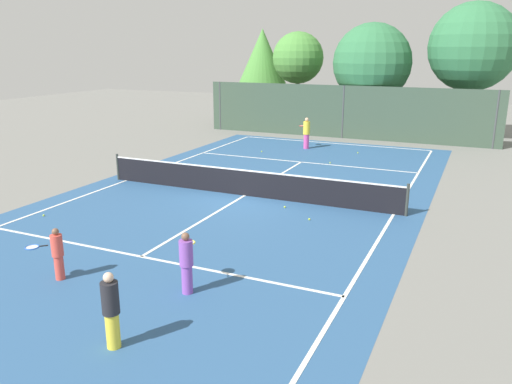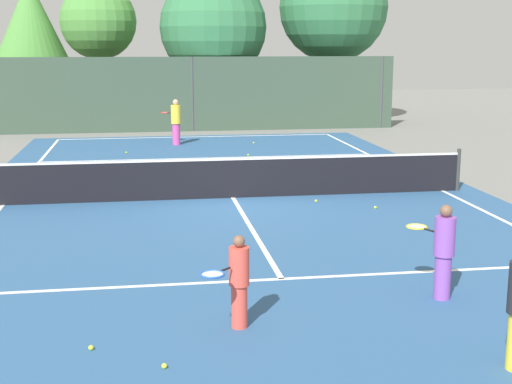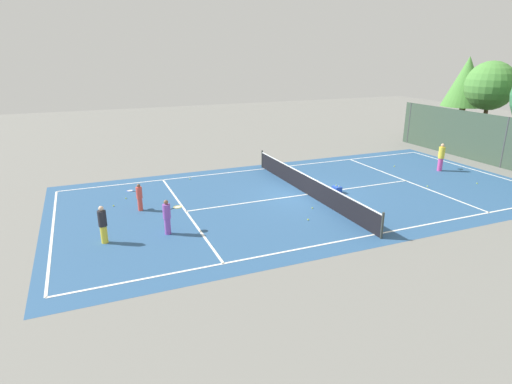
{
  "view_description": "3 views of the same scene",
  "coord_description": "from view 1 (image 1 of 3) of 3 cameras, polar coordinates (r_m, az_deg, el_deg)",
  "views": [
    {
      "loc": [
        7.9,
        -16.52,
        5.32
      ],
      "look_at": [
        1.06,
        -1.32,
        0.6
      ],
      "focal_mm": 35.57,
      "sensor_mm": 36.0,
      "label": 1
    },
    {
      "loc": [
        -2.16,
        -17.45,
        3.78
      ],
      "look_at": [
        0.17,
        -2.6,
        0.67
      ],
      "focal_mm": 50.75,
      "sensor_mm": 36.0,
      "label": 2
    },
    {
      "loc": [
        18.06,
        -10.41,
        6.97
      ],
      "look_at": [
        1.2,
        -3.39,
        0.93
      ],
      "focal_mm": 29.65,
      "sensor_mm": 36.0,
      "label": 3
    }
  ],
  "objects": [
    {
      "name": "ground_plane",
      "position": [
        19.07,
        -1.27,
        -0.4
      ],
      "size": [
        80.0,
        80.0,
        0.0
      ],
      "primitive_type": "plane",
      "color": "slate"
    },
    {
      "name": "court_surface",
      "position": [
        19.07,
        -1.27,
        -0.4
      ],
      "size": [
        13.0,
        25.0,
        0.01
      ],
      "color": "#2D5684",
      "rests_on": "ground_plane"
    },
    {
      "name": "tennis_net",
      "position": [
        18.94,
        -1.28,
        1.08
      ],
      "size": [
        11.9,
        0.1,
        1.1
      ],
      "color": "#333833",
      "rests_on": "ground_plane"
    },
    {
      "name": "perimeter_fence",
      "position": [
        31.75,
        9.77,
        8.85
      ],
      "size": [
        18.0,
        0.12,
        3.2
      ],
      "color": "#384C3D",
      "rests_on": "ground_plane"
    },
    {
      "name": "tree_0",
      "position": [
        37.66,
        0.73,
        14.96
      ],
      "size": [
        3.44,
        3.44,
        6.72
      ],
      "color": "brown",
      "rests_on": "ground_plane"
    },
    {
      "name": "tree_1",
      "position": [
        35.42,
        4.74,
        14.78
      ],
      "size": [
        3.43,
        3.43,
        6.45
      ],
      "color": "brown",
      "rests_on": "ground_plane"
    },
    {
      "name": "tree_2",
      "position": [
        33.03,
        23.22,
        14.74
      ],
      "size": [
        5.09,
        5.09,
        7.97
      ],
      "color": "brown",
      "rests_on": "ground_plane"
    },
    {
      "name": "tree_3",
      "position": [
        33.35,
        12.93,
        13.96
      ],
      "size": [
        4.86,
        4.86,
        6.91
      ],
      "color": "brown",
      "rests_on": "ground_plane"
    },
    {
      "name": "player_0",
      "position": [
        28.16,
        5.69,
        6.66
      ],
      "size": [
        0.82,
        0.83,
        1.71
      ],
      "color": "#D14799",
      "rests_on": "ground_plane"
    },
    {
      "name": "player_1",
      "position": [
        9.78,
        -15.99,
        -12.6
      ],
      "size": [
        0.32,
        0.32,
        1.5
      ],
      "color": "yellow",
      "rests_on": "ground_plane"
    },
    {
      "name": "player_2",
      "position": [
        12.95,
        -21.51,
        -6.41
      ],
      "size": [
        0.76,
        0.74,
        1.29
      ],
      "color": "#E54C3F",
      "rests_on": "ground_plane"
    },
    {
      "name": "player_3",
      "position": [
        11.5,
        -7.82,
        -7.79
      ],
      "size": [
        0.62,
        0.87,
        1.45
      ],
      "color": "purple",
      "rests_on": "ground_plane"
    },
    {
      "name": "ball_crate",
      "position": [
        20.23,
        1.55,
        1.08
      ],
      "size": [
        0.44,
        0.36,
        0.43
      ],
      "color": "blue",
      "rests_on": "ground_plane"
    },
    {
      "name": "tennis_ball_1",
      "position": [
        24.7,
        8.33,
        3.27
      ],
      "size": [
        0.07,
        0.07,
        0.07
      ],
      "primitive_type": "sphere",
      "color": "#CCE533",
      "rests_on": "ground_plane"
    },
    {
      "name": "tennis_ball_2",
      "position": [
        16.43,
        6.02,
        -3.06
      ],
      "size": [
        0.07,
        0.07,
        0.07
      ],
      "primitive_type": "sphere",
      "color": "#CCE533",
      "rests_on": "ground_plane"
    },
    {
      "name": "tennis_ball_3",
      "position": [
        17.62,
        3.25,
        -1.69
      ],
      "size": [
        0.07,
        0.07,
        0.07
      ],
      "primitive_type": "sphere",
      "color": "#CCE533",
      "rests_on": "ground_plane"
    },
    {
      "name": "tennis_ball_4",
      "position": [
        27.36,
        11.37,
        4.35
      ],
      "size": [
        0.07,
        0.07,
        0.07
      ],
      "primitive_type": "sphere",
      "color": "#CCE533",
      "rests_on": "ground_plane"
    },
    {
      "name": "tennis_ball_5",
      "position": [
        21.97,
        -12.79,
        1.47
      ],
      "size": [
        0.07,
        0.07,
        0.07
      ],
      "primitive_type": "sphere",
      "color": "#CCE533",
      "rests_on": "ground_plane"
    },
    {
      "name": "tennis_ball_6",
      "position": [
        20.65,
        -2.92,
        0.94
      ],
      "size": [
        0.07,
        0.07,
        0.07
      ],
      "primitive_type": "sphere",
      "color": "#CCE533",
      "rests_on": "ground_plane"
    },
    {
      "name": "tennis_ball_7",
      "position": [
        27.16,
        0.64,
        4.57
      ],
      "size": [
        0.07,
        0.07,
        0.07
      ],
      "primitive_type": "sphere",
      "color": "#CCE533",
      "rests_on": "ground_plane"
    },
    {
      "name": "tennis_ball_8",
      "position": [
        21.47,
        -7.5,
        1.4
      ],
      "size": [
        0.07,
        0.07,
        0.07
      ],
      "primitive_type": "sphere",
      "color": "#CCE533",
      "rests_on": "ground_plane"
    },
    {
      "name": "tennis_ball_9",
      "position": [
        18.57,
        8.4,
        -0.92
      ],
      "size": [
        0.07,
        0.07,
        0.07
      ],
      "primitive_type": "sphere",
      "color": "#CCE533",
      "rests_on": "ground_plane"
    },
    {
      "name": "tennis_ball_11",
      "position": [
        18.12,
        -22.77,
        -2.44
      ],
      "size": [
        0.07,
        0.07,
        0.07
      ],
      "primitive_type": "sphere",
      "color": "#CCE533",
      "rests_on": "ground_plane"
    },
    {
      "name": "tennis_ball_12",
      "position": [
        21.41,
        -9.9,
        1.26
      ],
      "size": [
        0.07,
        0.07,
        0.07
      ],
      "primitive_type": "sphere",
      "color": "#CCE533",
      "rests_on": "ground_plane"
    }
  ]
}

